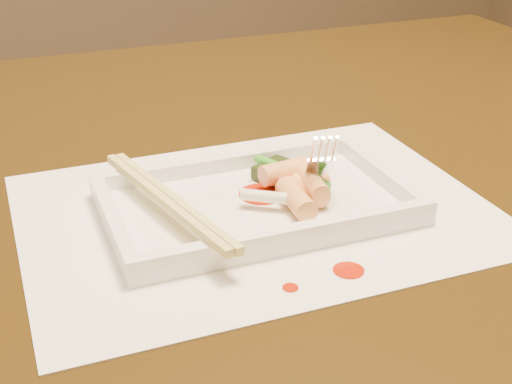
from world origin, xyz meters
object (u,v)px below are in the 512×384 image
object	(u,v)px
chopstick_a	(163,200)
table	(170,254)
fork	(323,105)
plate_base	(256,206)
placemat	(256,211)

from	to	relation	value
chopstick_a	table	bearing A→B (deg)	75.16
table	fork	bearing A→B (deg)	-40.24
table	chopstick_a	world-z (taller)	chopstick_a
plate_base	chopstick_a	world-z (taller)	chopstick_a
plate_base	fork	world-z (taller)	fork
plate_base	placemat	bearing A→B (deg)	0.00
table	plate_base	bearing A→B (deg)	-67.24
chopstick_a	fork	xyz separation A→B (m)	(0.15, 0.02, 0.06)
table	placemat	size ratio (longest dim) A/B	3.50
table	plate_base	xyz separation A→B (m)	(0.05, -0.12, 0.11)
placemat	fork	xyz separation A→B (m)	(0.07, 0.02, 0.08)
plate_base	chopstick_a	size ratio (longest dim) A/B	1.27
table	chopstick_a	size ratio (longest dim) A/B	6.85
table	chopstick_a	bearing A→B (deg)	-104.84
chopstick_a	fork	world-z (taller)	fork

